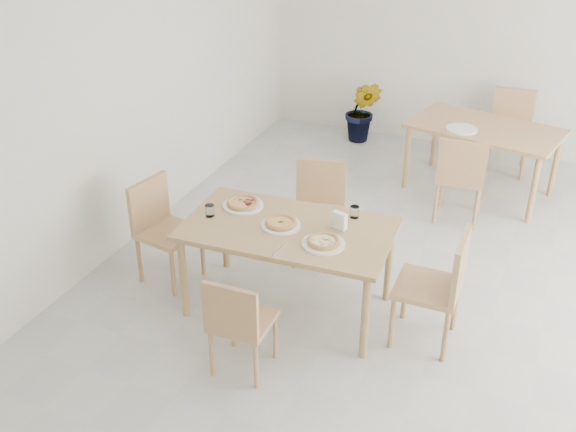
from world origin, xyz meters
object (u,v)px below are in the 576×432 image
at_px(plate_pepperoni, 243,205).
at_px(pizza_mushroom, 323,241).
at_px(plate_empty, 462,129).
at_px(plate_margherita, 281,225).
at_px(second_table, 484,134).
at_px(pizza_margherita, 281,223).
at_px(chair_south, 238,320).
at_px(potted_plant, 363,111).
at_px(chair_east, 440,282).
at_px(pizza_pepperoni, 243,203).
at_px(chair_back_s, 461,174).
at_px(main_table, 288,236).
at_px(plate_mushroom, 323,244).
at_px(tumbler_a, 354,212).
at_px(chair_north, 319,204).
at_px(napkin_holder, 339,221).
at_px(tumbler_b, 210,211).
at_px(chair_west, 161,223).
at_px(chair_back_n, 511,124).

relative_size(plate_pepperoni, pizza_mushroom, 1.15).
bearing_deg(plate_empty, plate_margherita, -109.49).
bearing_deg(second_table, pizza_margherita, -99.84).
height_order(chair_south, potted_plant, chair_south).
relative_size(chair_south, chair_east, 0.87).
height_order(pizza_pepperoni, plate_empty, pizza_pepperoni).
height_order(plate_pepperoni, chair_back_s, chair_back_s).
xyz_separation_m(pizza_mushroom, pizza_pepperoni, (-0.81, 0.31, 0.00)).
bearing_deg(pizza_pepperoni, chair_east, -4.75).
height_order(main_table, pizza_pepperoni, pizza_pepperoni).
height_order(plate_mushroom, tumbler_a, tumbler_a).
relative_size(plate_pepperoni, plate_empty, 1.02).
relative_size(tumbler_a, second_table, 0.06).
bearing_deg(chair_north, chair_south, -102.46).
distance_m(main_table, napkin_holder, 0.42).
height_order(plate_mushroom, chair_back_s, chair_back_s).
height_order(main_table, potted_plant, potted_plant).
relative_size(chair_back_s, plate_empty, 2.83).
height_order(plate_margherita, tumbler_b, tumbler_b).
relative_size(chair_west, plate_empty, 2.78).
xyz_separation_m(pizza_pepperoni, napkin_holder, (0.84, -0.05, 0.04)).
height_order(tumbler_a, potted_plant, tumbler_a).
distance_m(chair_east, tumbler_b, 1.84).
bearing_deg(plate_margherita, tumbler_b, -173.34).
relative_size(chair_west, second_table, 0.54).
bearing_deg(main_table, plate_mushroom, -24.99).
height_order(pizza_mushroom, potted_plant, same).
distance_m(pizza_pepperoni, second_table, 3.00).
bearing_deg(plate_margherita, chair_back_n, 69.50).
xyz_separation_m(pizza_margherita, second_table, (1.12, 2.76, -0.11)).
bearing_deg(tumbler_b, pizza_mushroom, -3.66).
distance_m(plate_margherita, tumbler_b, 0.59).
bearing_deg(chair_south, chair_back_s, -110.26).
distance_m(plate_margherita, plate_empty, 2.73).
xyz_separation_m(chair_east, pizza_pepperoni, (-1.66, 0.14, 0.24)).
distance_m(chair_east, potted_plant, 3.99).
distance_m(tumbler_a, napkin_holder, 0.23).
distance_m(main_table, plate_mushroom, 0.38).
bearing_deg(chair_west, napkin_holder, -75.82).
height_order(plate_mushroom, pizza_mushroom, pizza_mushroom).
relative_size(plate_mushroom, chair_back_n, 0.35).
bearing_deg(chair_north, chair_back_s, 31.83).
bearing_deg(plate_mushroom, chair_west, 174.20).
xyz_separation_m(plate_pepperoni, potted_plant, (-0.06, 3.47, -0.36)).
xyz_separation_m(pizza_pepperoni, chair_back_s, (1.45, 1.81, -0.25)).
bearing_deg(chair_back_s, plate_mushroom, 69.42).
height_order(plate_mushroom, potted_plant, potted_plant).
bearing_deg(chair_north, plate_pepperoni, -134.11).
relative_size(pizza_mushroom, plate_empty, 0.89).
xyz_separation_m(chair_west, chair_back_s, (2.16, 1.96, 0.01)).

